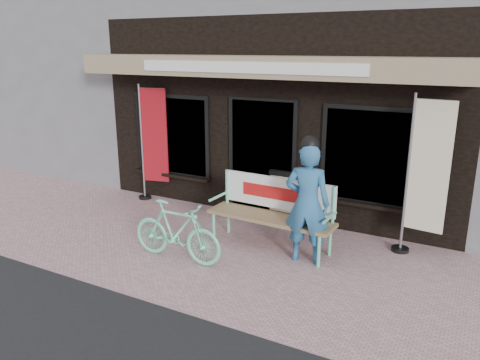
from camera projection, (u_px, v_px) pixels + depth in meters
The scene contains 9 objects.
ground at pixel (205, 255), 7.15m from camera, with size 70.00×70.00×0.00m, color #C8999E.
storefront at pixel (320, 50), 10.53m from camera, with size 7.00×6.77×6.00m.
neighbor_left_near at pixel (69, 42), 14.80m from camera, with size 10.00×7.00×6.40m, color slate.
bench at pixel (273, 208), 7.31m from camera, with size 2.05×0.61×1.10m.
person at pixel (307, 201), 6.72m from camera, with size 0.71×0.52×1.90m.
bicycle at pixel (176, 231), 6.88m from camera, with size 0.43×1.51×0.91m, color #74E3B8.
nobori_red at pixel (153, 142), 9.42m from camera, with size 0.70×0.31×2.37m.
nobori_cream at pixel (425, 176), 6.81m from camera, with size 0.72×0.30×2.44m.
menu_stand at pixel (283, 199), 8.11m from camera, with size 0.51×0.12×1.02m.
Camera 1 is at (3.58, -5.52, 3.07)m, focal length 35.00 mm.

